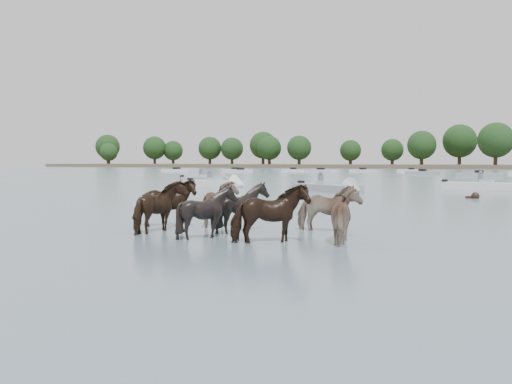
% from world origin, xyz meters
% --- Properties ---
extents(ground, '(400.00, 400.00, 0.00)m').
position_xyz_m(ground, '(0.00, 0.00, 0.00)').
color(ground, slate).
rests_on(ground, ground).
extents(shoreline, '(160.00, 30.00, 1.00)m').
position_xyz_m(shoreline, '(-70.00, 150.00, 0.50)').
color(shoreline, '#4C4233').
rests_on(shoreline, ground).
extents(pony_herd, '(7.99, 4.79, 1.60)m').
position_xyz_m(pony_herd, '(0.35, -0.05, 0.64)').
color(pony_herd, black).
rests_on(pony_herd, ground).
extents(swimming_pony, '(0.72, 0.44, 0.44)m').
position_xyz_m(swimming_pony, '(4.93, 18.54, 0.10)').
color(swimming_pony, black).
rests_on(swimming_pony, ground).
extents(motorboat_a, '(5.49, 2.23, 1.92)m').
position_xyz_m(motorboat_a, '(-13.87, 24.13, 0.23)').
color(motorboat_a, silver).
rests_on(motorboat_a, ground).
extents(motorboat_b, '(5.85, 4.33, 1.92)m').
position_xyz_m(motorboat_b, '(-3.75, 21.06, 0.22)').
color(motorboat_b, gray).
rests_on(motorboat_b, ground).
extents(motorboat_c, '(6.61, 2.68, 1.92)m').
position_xyz_m(motorboat_c, '(5.59, 29.17, 0.22)').
color(motorboat_c, silver).
rests_on(motorboat_c, ground).
extents(motorboat_f, '(5.01, 3.33, 1.92)m').
position_xyz_m(motorboat_f, '(-20.14, 33.17, 0.23)').
color(motorboat_f, gray).
rests_on(motorboat_f, ground).
extents(distant_flotilla, '(105.02, 29.56, 0.93)m').
position_xyz_m(distant_flotilla, '(0.40, 76.12, 0.26)').
color(distant_flotilla, silver).
rests_on(distant_flotilla, ground).
extents(treeline, '(148.28, 21.40, 12.39)m').
position_xyz_m(treeline, '(-67.79, 152.74, 6.68)').
color(treeline, '#382619').
rests_on(treeline, ground).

